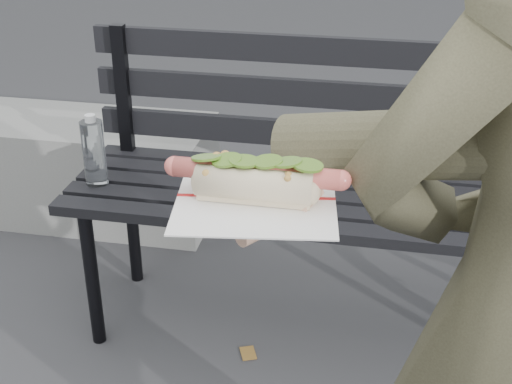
% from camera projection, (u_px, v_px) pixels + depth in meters
% --- Properties ---
extents(park_bench, '(1.50, 0.44, 0.88)m').
position_uv_depth(park_bench, '(329.00, 170.00, 2.03)').
color(park_bench, black).
rests_on(park_bench, ground).
extents(concrete_block, '(1.20, 0.40, 0.40)m').
position_uv_depth(concrete_block, '(61.00, 167.00, 2.82)').
color(concrete_block, slate).
rests_on(concrete_block, ground).
extents(held_hotdog, '(0.62, 0.31, 0.20)m').
position_uv_depth(held_hotdog, '(416.00, 157.00, 0.86)').
color(held_hotdog, '#413E2B').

